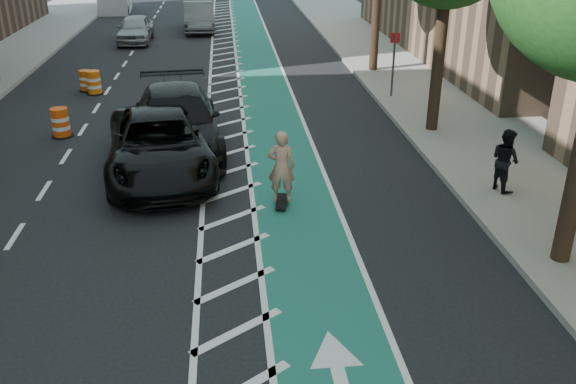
{
  "coord_description": "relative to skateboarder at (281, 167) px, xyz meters",
  "views": [
    {
      "loc": [
        1.5,
        -9.71,
        6.34
      ],
      "look_at": [
        2.67,
        1.7,
        1.1
      ],
      "focal_mm": 38.0,
      "sensor_mm": 36.0,
      "label": 1
    }
  ],
  "objects": [
    {
      "name": "pedestrian",
      "position": [
        5.45,
        0.05,
        -0.07
      ],
      "size": [
        0.77,
        0.89,
        1.55
      ],
      "primitive_type": "imported",
      "rotation": [
        0.0,
        0.0,
        1.85
      ],
      "color": "black",
      "rests_on": "sidewalk_right"
    },
    {
      "name": "curb_right",
      "position": [
        4.37,
        6.64,
        -0.92
      ],
      "size": [
        0.12,
        90.0,
        0.16
      ],
      "primitive_type": "cube",
      "color": "gray",
      "rests_on": "ground"
    },
    {
      "name": "buffer_strip",
      "position": [
        -1.18,
        6.64,
        -0.99
      ],
      "size": [
        1.4,
        90.0,
        0.01
      ],
      "primitive_type": "cube",
      "color": "silver",
      "rests_on": "ground"
    },
    {
      "name": "bike_lane",
      "position": [
        0.32,
        6.64,
        -0.99
      ],
      "size": [
        2.0,
        90.0,
        0.01
      ],
      "primitive_type": "cube",
      "color": "#1B6056",
      "rests_on": "ground"
    },
    {
      "name": "barrel_a",
      "position": [
        -6.37,
        5.64,
        -0.57
      ],
      "size": [
        0.67,
        0.67,
        0.91
      ],
      "color": "#FC4D0D",
      "rests_on": "ground"
    },
    {
      "name": "car_silver",
      "position": [
        -5.98,
        21.15,
        -0.28
      ],
      "size": [
        1.68,
        4.19,
        1.43
      ],
      "primitive_type": "imported",
      "rotation": [
        0.0,
        0.0,
        0.0
      ],
      "color": "#97989C",
      "rests_on": "ground"
    },
    {
      "name": "barrel_c",
      "position": [
        -6.68,
        11.14,
        -0.61
      ],
      "size": [
        0.59,
        0.59,
        0.81
      ],
      "color": "#DE500B",
      "rests_on": "ground"
    },
    {
      "name": "ground",
      "position": [
        -2.68,
        -3.36,
        -1.0
      ],
      "size": [
        120.0,
        120.0,
        0.0
      ],
      "primitive_type": "plane",
      "color": "black",
      "rests_on": "ground"
    },
    {
      "name": "sign_post",
      "position": [
        4.92,
        8.64,
        0.36
      ],
      "size": [
        0.35,
        0.08,
        2.47
      ],
      "color": "#4C4C4C",
      "rests_on": "ground"
    },
    {
      "name": "car_grey",
      "position": [
        -2.67,
        24.45,
        -0.18
      ],
      "size": [
        2.0,
        5.05,
        1.63
      ],
      "primitive_type": "imported",
      "rotation": [
        0.0,
        0.0,
        0.06
      ],
      "color": "#5C5D61",
      "rests_on": "ground"
    },
    {
      "name": "suv_near",
      "position": [
        -3.01,
        2.34,
        -0.19
      ],
      "size": [
        3.32,
        6.06,
        1.61
      ],
      "primitive_type": "imported",
      "rotation": [
        0.0,
        0.0,
        0.12
      ],
      "color": "black",
      "rests_on": "ground"
    },
    {
      "name": "barrel_b",
      "position": [
        -6.28,
        10.64,
        -0.57
      ],
      "size": [
        0.66,
        0.66,
        0.9
      ],
      "color": "orange",
      "rests_on": "ground"
    },
    {
      "name": "skateboarder",
      "position": [
        0.0,
        0.0,
        0.0
      ],
      "size": [
        0.7,
        0.51,
        1.75
      ],
      "primitive_type": "imported",
      "rotation": [
        0.0,
        0.0,
        2.99
      ],
      "color": "tan",
      "rests_on": "skateboard"
    },
    {
      "name": "suv_far",
      "position": [
        -2.68,
        4.14,
        -0.13
      ],
      "size": [
        3.01,
        6.2,
        1.74
      ],
      "primitive_type": "imported",
      "rotation": [
        0.0,
        0.0,
        0.1
      ],
      "color": "black",
      "rests_on": "ground"
    },
    {
      "name": "skateboard",
      "position": [
        0.0,
        -0.0,
        -0.9
      ],
      "size": [
        0.38,
        0.91,
        0.12
      ],
      "rotation": [
        0.0,
        0.0,
        -0.15
      ],
      "color": "black",
      "rests_on": "ground"
    },
    {
      "name": "sidewalk_right",
      "position": [
        6.82,
        6.64,
        -0.92
      ],
      "size": [
        5.0,
        90.0,
        0.15
      ],
      "primitive_type": "cube",
      "color": "gray",
      "rests_on": "ground"
    }
  ]
}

